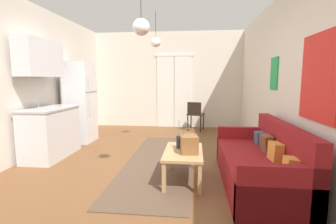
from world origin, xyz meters
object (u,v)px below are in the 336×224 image
couch (262,165)px  refrigerator (80,102)px  handbag (189,144)px  coffee_table (183,155)px  accent_chair (195,114)px  pendant_lamp_near (141,27)px  bamboo_vase (179,142)px  pendant_lamp_far (156,42)px

couch → refrigerator: bearing=150.1°
couch → handbag: size_ratio=5.82×
coffee_table → refrigerator: (-2.43, 1.96, 0.53)m
coffee_table → accent_chair: (0.17, 3.43, 0.11)m
handbag → pendant_lamp_near: (-0.60, -0.18, 1.49)m
handbag → coffee_table: bearing=132.2°
coffee_table → handbag: (0.08, -0.09, 0.18)m
refrigerator → accent_chair: bearing=29.5°
accent_chair → handbag: bearing=103.3°
pendant_lamp_near → refrigerator: bearing=130.7°
refrigerator → accent_chair: 3.02m
bamboo_vase → accent_chair: 3.32m
pendant_lamp_far → coffee_table: bearing=-69.9°
couch → accent_chair: size_ratio=2.49×
pendant_lamp_near → bamboo_vase: bearing=41.1°
coffee_table → pendant_lamp_near: size_ratio=1.07×
bamboo_vase → pendant_lamp_far: (-0.60, 1.70, 1.65)m
bamboo_vase → refrigerator: 3.02m
handbag → refrigerator: size_ratio=0.19×
bamboo_vase → refrigerator: bearing=142.1°
coffee_table → refrigerator: bearing=141.1°
pendant_lamp_far → couch: bearing=-47.3°
couch → accent_chair: couch is taller
couch → pendant_lamp_near: pendant_lamp_near is taller
couch → handbag: bearing=-177.2°
coffee_table → accent_chair: bearing=87.2°
coffee_table → pendant_lamp_far: bearing=110.1°
couch → bamboo_vase: 1.16m
handbag → accent_chair: accent_chair is taller
coffee_table → pendant_lamp_far: (-0.67, 1.82, 1.80)m
bamboo_vase → pendant_lamp_near: pendant_lamp_near is taller
coffee_table → refrigerator: refrigerator is taller
coffee_table → refrigerator: size_ratio=0.50×
handbag → refrigerator: refrigerator is taller
coffee_table → handbag: bearing=-47.8°
handbag → accent_chair: 3.52m
handbag → accent_chair: (0.09, 3.52, -0.08)m
pendant_lamp_near → couch: bearing=8.3°
coffee_table → couch: bearing=-2.2°
bamboo_vase → accent_chair: bamboo_vase is taller
couch → bamboo_vase: (-1.12, 0.16, 0.25)m
coffee_table → pendant_lamp_far: pendant_lamp_far is taller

